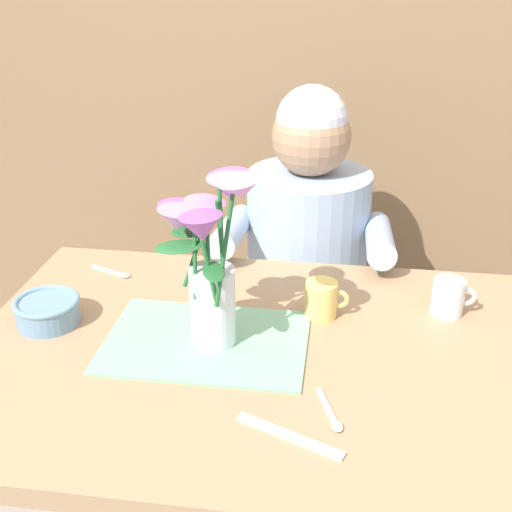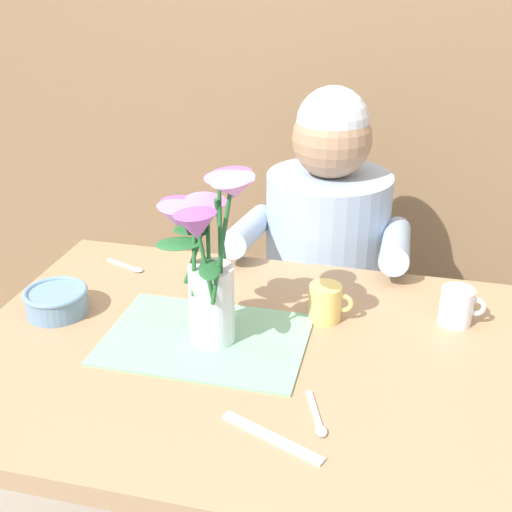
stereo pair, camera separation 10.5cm
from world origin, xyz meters
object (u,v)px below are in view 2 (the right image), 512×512
at_px(seated_person, 324,287).
at_px(tea_cup, 457,306).
at_px(dinner_knife, 272,437).
at_px(ceramic_bowl, 56,300).
at_px(ceramic_mug, 326,303).
at_px(flower_vase, 210,247).

distance_m(seated_person, tea_cup, 0.57).
bearing_deg(dinner_knife, ceramic_bowl, 175.15).
xyz_separation_m(seated_person, tea_cup, (0.33, -0.42, 0.22)).
distance_m(seated_person, ceramic_bowl, 0.79).
bearing_deg(ceramic_mug, flower_vase, -146.93).
distance_m(flower_vase, tea_cup, 0.53).
height_order(seated_person, tea_cup, seated_person).
distance_m(ceramic_bowl, dinner_knife, 0.60).
xyz_separation_m(ceramic_bowl, ceramic_mug, (0.56, 0.11, 0.01)).
xyz_separation_m(dinner_knife, ceramic_mug, (0.03, 0.38, 0.04)).
relative_size(ceramic_bowl, ceramic_mug, 1.46).
bearing_deg(ceramic_bowl, ceramic_mug, 10.81).
xyz_separation_m(flower_vase, ceramic_bowl, (-0.36, 0.03, -0.18)).
xyz_separation_m(flower_vase, ceramic_mug, (0.21, 0.13, -0.17)).
relative_size(seated_person, ceramic_bowl, 8.35).
distance_m(seated_person, ceramic_mug, 0.52).
relative_size(seated_person, ceramic_mug, 12.20).
distance_m(seated_person, flower_vase, 0.73).
xyz_separation_m(ceramic_bowl, tea_cup, (0.83, 0.16, 0.01)).
relative_size(dinner_knife, tea_cup, 2.04).
relative_size(ceramic_bowl, tea_cup, 1.46).
height_order(tea_cup, ceramic_mug, same).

